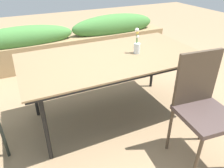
{
  "coord_description": "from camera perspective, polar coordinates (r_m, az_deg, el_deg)",
  "views": [
    {
      "loc": [
        -0.93,
        -1.98,
        1.58
      ],
      "look_at": [
        -0.04,
        -0.09,
        0.41
      ],
      "focal_mm": 35.1,
      "sensor_mm": 36.0,
      "label": 1
    }
  ],
  "objects": [
    {
      "name": "planter_box",
      "position": [
        3.93,
        -9.94,
        10.77
      ],
      "size": [
        3.52,
        0.4,
        0.76
      ],
      "color": "#9E7F56",
      "rests_on": "ground"
    },
    {
      "name": "chair_near_right",
      "position": [
        1.96,
        22.43,
        -4.62
      ],
      "size": [
        0.46,
        0.46,
        0.97
      ],
      "rotation": [
        0.0,
        0.0,
        3.04
      ],
      "color": "#4C3C38",
      "rests_on": "ground"
    },
    {
      "name": "flower_vase",
      "position": [
        2.31,
        6.51,
        10.13
      ],
      "size": [
        0.07,
        0.07,
        0.26
      ],
      "color": "silver",
      "rests_on": "dining_table"
    },
    {
      "name": "dining_table",
      "position": [
        2.26,
        0.0,
        6.41
      ],
      "size": [
        1.84,
        0.99,
        0.74
      ],
      "color": "#8C704C",
      "rests_on": "ground"
    },
    {
      "name": "ground_plane",
      "position": [
        2.7,
        -0.17,
        -6.5
      ],
      "size": [
        12.0,
        12.0,
        0.0
      ],
      "primitive_type": "plane",
      "color": "#9E7F5B"
    }
  ]
}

